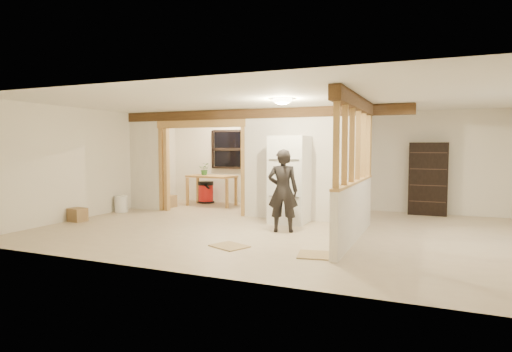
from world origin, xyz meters
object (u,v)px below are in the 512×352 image
at_px(shop_vac, 206,192).
at_px(refrigerator, 290,180).
at_px(work_table, 212,190).
at_px(bookshelf, 428,179).
at_px(woman, 283,191).

bearing_deg(shop_vac, refrigerator, -32.64).
distance_m(refrigerator, work_table, 3.34).
bearing_deg(bookshelf, woman, -127.62).
bearing_deg(shop_vac, work_table, -42.96).
relative_size(work_table, bookshelf, 0.77).
bearing_deg(bookshelf, work_table, -174.13).
bearing_deg(shop_vac, woman, -41.75).
relative_size(work_table, shop_vac, 2.08).
xyz_separation_m(refrigerator, work_table, (-2.83, 1.70, -0.51)).
relative_size(woman, shop_vac, 2.48).
xyz_separation_m(work_table, bookshelf, (5.53, 0.57, 0.45)).
relative_size(shop_vac, bookshelf, 0.37).
height_order(woman, bookshelf, bookshelf).
distance_m(work_table, bookshelf, 5.58).
bearing_deg(woman, shop_vac, -56.22).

